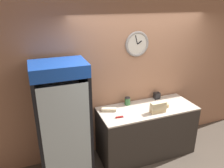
# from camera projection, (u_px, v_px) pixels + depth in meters

# --- Properties ---
(wall_back) EXTENTS (5.20, 0.10, 2.70)m
(wall_back) POSITION_uv_depth(u_px,v_px,m) (138.00, 78.00, 4.02)
(wall_back) COLOR #AD7A5B
(wall_back) RESTS_ON ground_plane
(prep_counter) EXTENTS (1.73, 0.71, 0.93)m
(prep_counter) POSITION_uv_depth(u_px,v_px,m) (146.00, 131.00, 3.99)
(prep_counter) COLOR #332D28
(prep_counter) RESTS_ON ground_plane
(beverage_cooler) EXTENTS (0.78, 0.66, 1.90)m
(beverage_cooler) POSITION_uv_depth(u_px,v_px,m) (62.00, 115.00, 3.36)
(beverage_cooler) COLOR black
(beverage_cooler) RESTS_ON ground_plane
(sandwich_stack_bottom) EXTENTS (0.27, 0.11, 0.06)m
(sandwich_stack_bottom) POSITION_uv_depth(u_px,v_px,m) (158.00, 111.00, 3.67)
(sandwich_stack_bottom) COLOR tan
(sandwich_stack_bottom) RESTS_ON prep_counter
(sandwich_stack_middle) EXTENTS (0.27, 0.11, 0.06)m
(sandwich_stack_middle) POSITION_uv_depth(u_px,v_px,m) (158.00, 107.00, 3.64)
(sandwich_stack_middle) COLOR beige
(sandwich_stack_middle) RESTS_ON sandwich_stack_bottom
(sandwich_stack_top) EXTENTS (0.27, 0.10, 0.06)m
(sandwich_stack_top) POSITION_uv_depth(u_px,v_px,m) (158.00, 104.00, 3.62)
(sandwich_stack_top) COLOR beige
(sandwich_stack_top) RESTS_ON sandwich_stack_middle
(sandwich_flat_left) EXTENTS (0.26, 0.19, 0.06)m
(sandwich_flat_left) POSITION_uv_depth(u_px,v_px,m) (161.00, 105.00, 3.86)
(sandwich_flat_left) COLOR tan
(sandwich_flat_left) RESTS_ON prep_counter
(sandwich_flat_right) EXTENTS (0.26, 0.17, 0.05)m
(sandwich_flat_right) POSITION_uv_depth(u_px,v_px,m) (109.00, 110.00, 3.71)
(sandwich_flat_right) COLOR beige
(sandwich_flat_right) RESTS_ON prep_counter
(chefs_knife) EXTENTS (0.34, 0.06, 0.02)m
(chefs_knife) POSITION_uv_depth(u_px,v_px,m) (123.00, 117.00, 3.52)
(chefs_knife) COLOR silver
(chefs_knife) RESTS_ON prep_counter
(condiment_jar) EXTENTS (0.10, 0.10, 0.14)m
(condiment_jar) POSITION_uv_depth(u_px,v_px,m) (127.00, 101.00, 3.92)
(condiment_jar) COLOR #336B38
(condiment_jar) RESTS_ON prep_counter
(napkin_dispenser) EXTENTS (0.11, 0.09, 0.12)m
(napkin_dispenser) POSITION_uv_depth(u_px,v_px,m) (157.00, 96.00, 4.16)
(napkin_dispenser) COLOR black
(napkin_dispenser) RESTS_ON prep_counter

